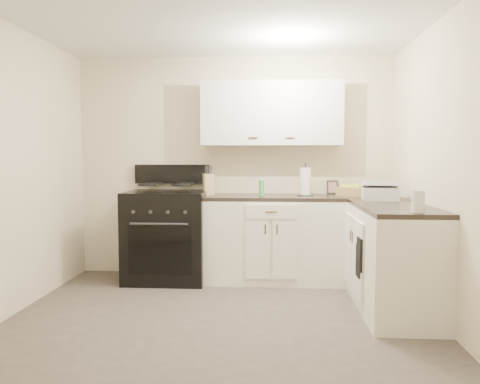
# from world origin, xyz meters

# --- Properties ---
(floor) EXTENTS (3.60, 3.60, 0.00)m
(floor) POSITION_xyz_m (0.00, 0.00, 0.00)
(floor) COLOR #473F38
(floor) RESTS_ON ground
(ceiling) EXTENTS (3.60, 3.60, 0.00)m
(ceiling) POSITION_xyz_m (0.00, 0.00, 2.50)
(ceiling) COLOR white
(ceiling) RESTS_ON wall_back
(wall_back) EXTENTS (3.60, 0.00, 3.60)m
(wall_back) POSITION_xyz_m (0.00, 1.80, 1.25)
(wall_back) COLOR beige
(wall_back) RESTS_ON ground
(wall_right) EXTENTS (0.00, 3.60, 3.60)m
(wall_right) POSITION_xyz_m (1.80, 0.00, 1.25)
(wall_right) COLOR beige
(wall_right) RESTS_ON ground
(wall_front) EXTENTS (3.60, 0.00, 3.60)m
(wall_front) POSITION_xyz_m (0.00, -1.80, 1.25)
(wall_front) COLOR beige
(wall_front) RESTS_ON ground
(base_cabinets_back) EXTENTS (1.55, 0.60, 0.90)m
(base_cabinets_back) POSITION_xyz_m (0.43, 1.50, 0.45)
(base_cabinets_back) COLOR white
(base_cabinets_back) RESTS_ON floor
(base_cabinets_right) EXTENTS (0.60, 1.90, 0.90)m
(base_cabinets_right) POSITION_xyz_m (1.50, 0.85, 0.45)
(base_cabinets_right) COLOR white
(base_cabinets_right) RESTS_ON floor
(countertop_back) EXTENTS (1.55, 0.60, 0.04)m
(countertop_back) POSITION_xyz_m (0.43, 1.50, 0.92)
(countertop_back) COLOR black
(countertop_back) RESTS_ON base_cabinets_back
(countertop_right) EXTENTS (0.60, 1.90, 0.04)m
(countertop_right) POSITION_xyz_m (1.50, 0.85, 0.92)
(countertop_right) COLOR black
(countertop_right) RESTS_ON base_cabinets_right
(upper_cabinets) EXTENTS (1.55, 0.30, 0.70)m
(upper_cabinets) POSITION_xyz_m (0.43, 1.65, 1.84)
(upper_cabinets) COLOR white
(upper_cabinets) RESTS_ON wall_back
(stove) EXTENTS (0.87, 0.74, 1.05)m
(stove) POSITION_xyz_m (-0.72, 1.48, 0.46)
(stove) COLOR black
(stove) RESTS_ON floor
(knife_block) EXTENTS (0.14, 0.13, 0.24)m
(knife_block) POSITION_xyz_m (-0.27, 1.55, 1.06)
(knife_block) COLOR tan
(knife_block) RESTS_ON countertop_back
(paper_towel) EXTENTS (0.13, 0.13, 0.30)m
(paper_towel) POSITION_xyz_m (0.80, 1.54, 1.09)
(paper_towel) COLOR white
(paper_towel) RESTS_ON countertop_back
(soap_bottle) EXTENTS (0.07, 0.07, 0.17)m
(soap_bottle) POSITION_xyz_m (0.32, 1.49, 1.03)
(soap_bottle) COLOR #41AB57
(soap_bottle) RESTS_ON countertop_back
(picture_frame) EXTENTS (0.13, 0.05, 0.16)m
(picture_frame) POSITION_xyz_m (1.12, 1.76, 1.02)
(picture_frame) COLOR black
(picture_frame) RESTS_ON countertop_back
(wicker_basket) EXTENTS (0.34, 0.29, 0.10)m
(wicker_basket) POSITION_xyz_m (1.29, 1.51, 0.99)
(wicker_basket) COLOR tan
(wicker_basket) RESTS_ON countertop_right
(countertop_grill) EXTENTS (0.37, 0.35, 0.12)m
(countertop_grill) POSITION_xyz_m (1.49, 1.09, 1.00)
(countertop_grill) COLOR silver
(countertop_grill) RESTS_ON countertop_right
(glass_jar) EXTENTS (0.11, 0.11, 0.17)m
(glass_jar) POSITION_xyz_m (1.54, 0.05, 1.02)
(glass_jar) COLOR silver
(glass_jar) RESTS_ON countertop_right
(oven_mitt_near) EXTENTS (0.02, 0.16, 0.29)m
(oven_mitt_near) POSITION_xyz_m (1.18, 0.41, 0.53)
(oven_mitt_near) COLOR black
(oven_mitt_near) RESTS_ON base_cabinets_right
(oven_mitt_far) EXTENTS (0.02, 0.16, 0.28)m
(oven_mitt_far) POSITION_xyz_m (1.18, 0.44, 0.47)
(oven_mitt_far) COLOR black
(oven_mitt_far) RESTS_ON base_cabinets_right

